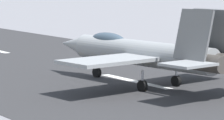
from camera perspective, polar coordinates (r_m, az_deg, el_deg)
name	(u,v)px	position (r m, az deg, el deg)	size (l,w,h in m)	color
ground_plane	(134,81)	(47.61, 1.89, -1.87)	(400.00, 400.00, 0.00)	gray
runway_strip	(134,81)	(47.59, 1.90, -1.86)	(240.00, 26.00, 0.02)	#302F31
fighter_jet	(142,52)	(45.36, 2.67, 0.68)	(17.71, 14.19, 5.55)	#979B9C
marker_cone_mid	(214,60)	(58.45, 8.89, 0.01)	(0.44, 0.44, 0.55)	orange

